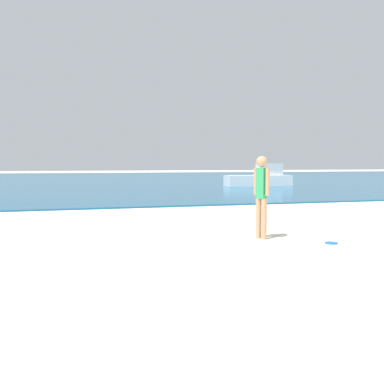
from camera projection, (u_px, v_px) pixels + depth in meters
name	position (u px, v px, depth m)	size (l,w,h in m)	color
water	(85.00, 179.00, 43.47)	(160.00, 60.00, 0.06)	#14567F
person_standing	(261.00, 192.00, 8.71)	(0.22, 0.35, 1.65)	tan
frisbee	(331.00, 243.00, 8.24)	(0.23, 0.23, 0.03)	blue
boat_near	(260.00, 178.00, 29.11)	(4.42, 1.68, 1.47)	white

